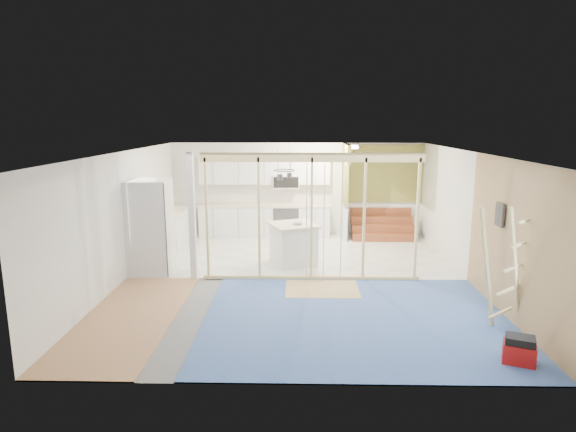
{
  "coord_description": "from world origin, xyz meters",
  "views": [
    {
      "loc": [
        0.03,
        -9.42,
        3.21
      ],
      "look_at": [
        -0.18,
        0.6,
        1.21
      ],
      "focal_mm": 30.0,
      "sensor_mm": 36.0,
      "label": 1
    }
  ],
  "objects_px": {
    "fridge": "(151,227)",
    "toolbox": "(519,351)",
    "ladder": "(505,268)",
    "island": "(293,244)"
  },
  "relations": [
    {
      "from": "fridge",
      "to": "ladder",
      "type": "bearing_deg",
      "value": -26.6
    },
    {
      "from": "fridge",
      "to": "toolbox",
      "type": "relative_size",
      "value": 4.04
    },
    {
      "from": "ladder",
      "to": "island",
      "type": "bearing_deg",
      "value": 109.82
    },
    {
      "from": "toolbox",
      "to": "ladder",
      "type": "distance_m",
      "value": 1.38
    },
    {
      "from": "island",
      "to": "ladder",
      "type": "distance_m",
      "value": 4.75
    },
    {
      "from": "toolbox",
      "to": "ladder",
      "type": "bearing_deg",
      "value": 102.29
    },
    {
      "from": "fridge",
      "to": "toolbox",
      "type": "height_order",
      "value": "fridge"
    },
    {
      "from": "toolbox",
      "to": "fridge",
      "type": "bearing_deg",
      "value": 170.08
    },
    {
      "from": "fridge",
      "to": "ladder",
      "type": "relative_size",
      "value": 1.03
    },
    {
      "from": "fridge",
      "to": "ladder",
      "type": "height_order",
      "value": "fridge"
    }
  ]
}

